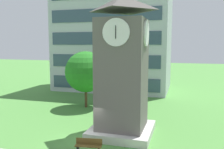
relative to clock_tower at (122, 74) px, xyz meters
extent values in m
plane|color=#4C893D|center=(-2.28, -2.26, -4.86)|extent=(160.00, 160.00, 0.00)
cube|color=#B7BCC6|center=(-6.35, 19.71, 4.74)|extent=(17.42, 10.80, 19.20)
cube|color=#384C60|center=(-6.35, 14.26, -3.26)|extent=(16.03, 0.10, 1.80)
cube|color=#384C60|center=(-6.35, 14.26, -0.06)|extent=(16.03, 0.10, 1.80)
cube|color=#384C60|center=(-6.35, 14.26, 3.14)|extent=(16.03, 0.10, 1.80)
cube|color=#384C60|center=(-6.35, 14.26, 6.34)|extent=(16.03, 0.10, 1.80)
cube|color=#605B56|center=(-0.01, 0.01, -0.31)|extent=(3.56, 3.56, 9.09)
cube|color=beige|center=(-0.01, 0.01, -4.56)|extent=(4.80, 4.80, 0.60)
pyramid|color=#4D4945|center=(-0.01, 0.01, 5.40)|extent=(3.91, 3.91, 1.17)
cylinder|color=white|center=(-0.01, -1.83, 3.14)|extent=(1.96, 0.12, 1.96)
cylinder|color=white|center=(1.83, 0.01, 3.14)|extent=(0.12, 1.96, 1.96)
cube|color=black|center=(-0.01, -1.90, 3.32)|extent=(0.03, 0.08, 0.59)
cube|color=black|center=(-0.01, -1.91, 3.14)|extent=(0.04, 0.06, 0.88)
cube|color=brown|center=(-1.33, -3.89, -4.41)|extent=(1.85, 0.75, 0.06)
cube|color=brown|center=(-1.36, -3.67, -4.18)|extent=(1.79, 0.32, 0.40)
cube|color=black|center=(-2.04, -4.00, -4.64)|extent=(0.14, 0.44, 0.45)
cylinder|color=#513823|center=(-6.02, 6.93, -3.63)|extent=(0.30, 0.30, 2.47)
sphere|color=#237620|center=(-6.02, 6.93, -0.77)|extent=(4.64, 4.64, 4.64)
camera|label=1|loc=(4.60, -18.19, 2.32)|focal=38.80mm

